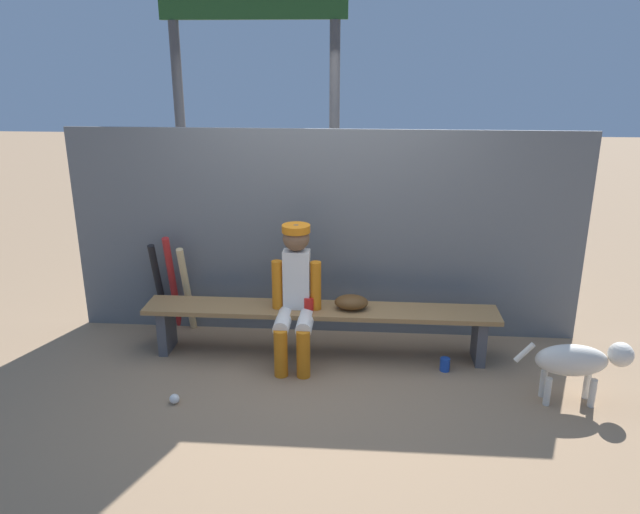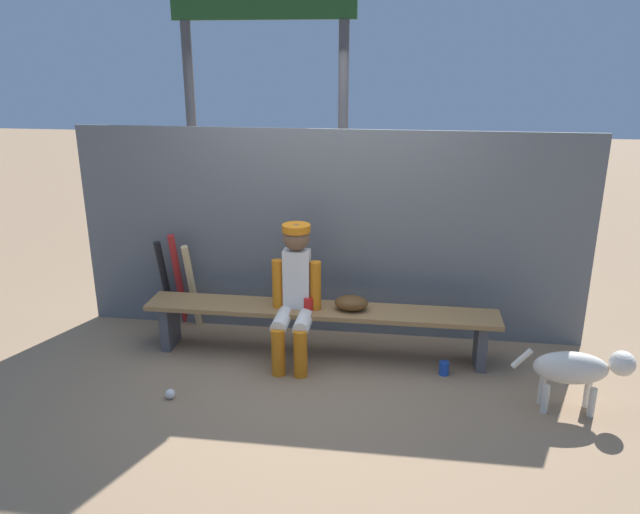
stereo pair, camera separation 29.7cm
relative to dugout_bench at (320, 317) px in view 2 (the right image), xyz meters
name	(u,v)px [view 2 (the right image)]	position (x,y,z in m)	size (l,w,h in m)	color
ground_plane	(320,355)	(0.00, 0.00, -0.35)	(30.00, 30.00, 0.00)	#937556
chainlink_fence	(328,235)	(0.00, 0.50, 0.58)	(4.54, 0.03, 1.86)	#595E63
dugout_bench	(320,317)	(0.00, 0.00, 0.00)	(2.97, 0.36, 0.44)	olive
player_seated	(295,290)	(-0.19, -0.11, 0.27)	(0.41, 0.55, 1.16)	silver
baseball_glove	(351,303)	(0.26, 0.00, 0.15)	(0.28, 0.20, 0.12)	#593819
bat_wood_natural	(192,286)	(-1.25, 0.37, 0.07)	(0.06, 0.06, 0.84)	tan
bat_aluminum_red	(178,280)	(-1.38, 0.40, 0.12)	(0.06, 0.06, 0.94)	#B22323
bat_aluminum_black	(165,283)	(-1.51, 0.40, 0.08)	(0.06, 0.06, 0.86)	black
baseball	(170,394)	(-1.02, -0.85, -0.31)	(0.07, 0.07, 0.07)	white
cup_on_ground	(444,368)	(1.04, -0.20, -0.30)	(0.08, 0.08, 0.11)	#1E47AD
cup_on_bench	(309,304)	(-0.09, -0.05, 0.14)	(0.08, 0.08, 0.11)	red
scoreboard	(270,32)	(-0.67, 1.35, 2.30)	(2.04, 0.27, 3.81)	#3F3F42
dog	(579,369)	(1.94, -0.60, -0.02)	(0.84, 0.20, 0.49)	beige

